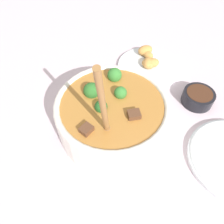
# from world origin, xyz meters

# --- Properties ---
(ground_plane) EXTENTS (4.00, 4.00, 0.00)m
(ground_plane) POSITION_xyz_m (0.00, 0.00, 0.00)
(ground_plane) COLOR silver
(stew_bowl) EXTENTS (0.29, 0.29, 0.32)m
(stew_bowl) POSITION_xyz_m (0.00, 0.00, 0.06)
(stew_bowl) COLOR white
(stew_bowl) RESTS_ON ground_plane
(condiment_bowl) EXTENTS (0.09, 0.09, 0.04)m
(condiment_bowl) POSITION_xyz_m (0.02, -0.28, 0.02)
(condiment_bowl) COLOR black
(condiment_bowl) RESTS_ON ground_plane
(food_plate) EXTENTS (0.22, 0.22, 0.05)m
(food_plate) POSITION_xyz_m (0.22, -0.20, 0.01)
(food_plate) COLOR white
(food_plate) RESTS_ON ground_plane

